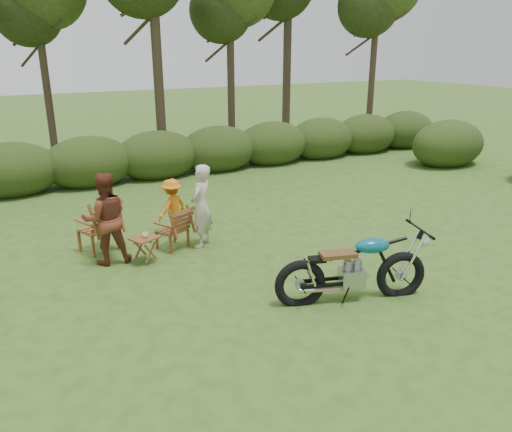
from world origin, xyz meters
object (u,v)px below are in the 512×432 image
side_table (145,250)px  adult_a (203,245)px  cup (145,235)px  child (174,234)px  lawn_chair_right (173,247)px  adult_b (110,262)px  motorcycle (350,299)px  lawn_chair_left (100,250)px

side_table → adult_a: adult_a is taller
cup → adult_a: (1.22, 0.28, -0.54)m
child → cup: bearing=22.8°
lawn_chair_right → adult_b: adult_b is taller
lawn_chair_right → adult_b: (-1.27, -0.13, 0.00)m
side_table → adult_a: 1.28m
motorcycle → adult_b: size_ratio=1.36×
lawn_chair_right → cup: 0.97m
side_table → adult_a: bearing=12.4°
cup → adult_a: adult_a is taller
cup → adult_b: 0.87m
cup → adult_b: size_ratio=0.07×
lawn_chair_right → child: 0.76m
lawn_chair_left → cup: cup is taller
side_table → cup: cup is taller
motorcycle → side_table: motorcycle is taller
side_table → adult_b: size_ratio=0.29×
lawn_chair_right → adult_b: 1.27m
lawn_chair_left → adult_b: (0.03, -0.68, 0.00)m
motorcycle → cup: (-2.40, 2.88, 0.54)m
lawn_chair_left → adult_b: bearing=71.1°
lawn_chair_right → adult_a: size_ratio=0.52×
side_table → child: (0.94, 1.17, -0.25)m
side_table → cup: 0.29m
motorcycle → cup: 3.79m
lawn_chair_left → child: bearing=164.4°
motorcycle → adult_b: bearing=150.4°
motorcycle → child: bearing=127.3°
side_table → cup: (0.01, -0.01, 0.29)m
lawn_chair_right → child: size_ratio=0.72×
lawn_chair_left → side_table: 1.20m
side_table → child: 1.52m
lawn_chair_right → cup: (-0.66, -0.46, 0.54)m
motorcycle → child: motorcycle is taller
lawn_chair_right → adult_a: adult_a is taller
lawn_chair_right → lawn_chair_left: lawn_chair_left is taller
adult_a → child: adult_a is taller
cup → adult_b: (-0.60, 0.33, -0.54)m
cup → child: 1.59m
cup → child: bearing=51.8°
adult_b → child: size_ratio=1.42×
adult_a → adult_b: adult_b is taller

